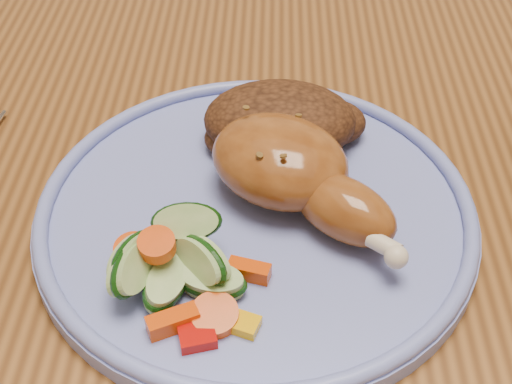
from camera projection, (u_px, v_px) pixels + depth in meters
dining_table at (390, 207)px, 0.60m from camera, size 0.90×1.40×0.75m
chair_far at (334, 19)px, 1.17m from camera, size 0.42×0.42×0.91m
plate at (256, 216)px, 0.46m from camera, size 0.28×0.28×0.01m
plate_rim at (256, 203)px, 0.45m from camera, size 0.28×0.28×0.01m
chicken_leg at (295, 172)px, 0.45m from camera, size 0.14×0.14×0.05m
rice_pilaf at (283, 122)px, 0.50m from camera, size 0.11×0.08×0.05m
vegetable_pile at (172, 267)px, 0.40m from camera, size 0.10×0.09×0.05m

